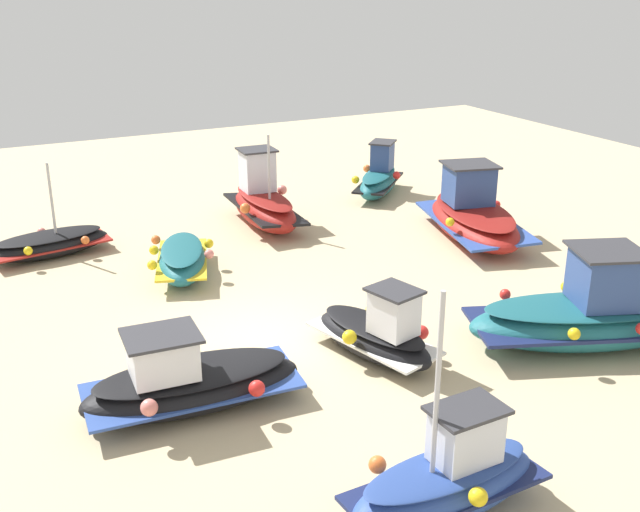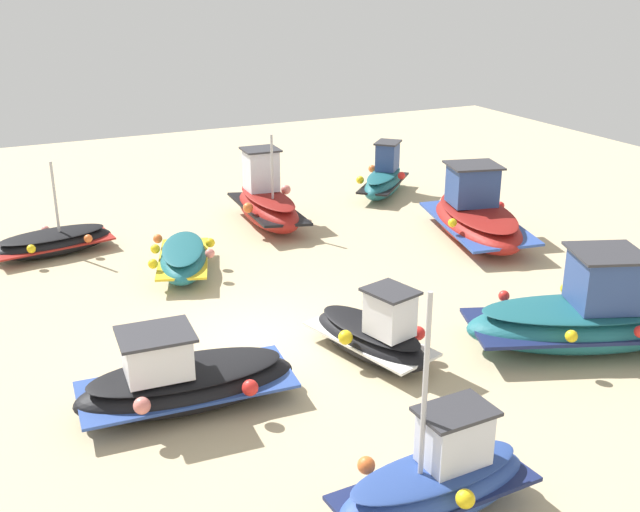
% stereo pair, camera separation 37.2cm
% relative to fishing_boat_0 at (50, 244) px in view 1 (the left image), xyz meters
% --- Properties ---
extents(ground_plane, '(46.85, 46.85, 0.00)m').
position_rel_fishing_boat_0_xyz_m(ground_plane, '(-7.66, -3.40, -0.36)').
color(ground_plane, '#C6B289').
extents(fishing_boat_0, '(1.85, 3.61, 2.77)m').
position_rel_fishing_boat_0_xyz_m(fishing_boat_0, '(0.00, 0.00, 0.00)').
color(fishing_boat_0, black).
rests_on(fishing_boat_0, ground_plane).
extents(fishing_boat_1, '(3.76, 5.56, 2.26)m').
position_rel_fishing_boat_0_xyz_m(fishing_boat_1, '(-11.22, -9.70, 0.33)').
color(fishing_boat_1, '#1E6670').
rests_on(fishing_boat_1, ground_plane).
extents(fishing_boat_2, '(5.41, 3.34, 2.27)m').
position_rel_fishing_boat_0_xyz_m(fishing_boat_2, '(-4.20, -11.99, 0.32)').
color(fishing_boat_2, maroon).
rests_on(fishing_boat_2, ground_plane).
extents(fishing_boat_3, '(3.47, 2.24, 0.87)m').
position_rel_fishing_boat_0_xyz_m(fishing_boat_3, '(-3.12, -2.99, 0.07)').
color(fishing_boat_3, '#1E6670').
rests_on(fishing_boat_3, ground_plane).
extents(fishing_boat_4, '(3.21, 3.21, 1.91)m').
position_rel_fishing_boat_0_xyz_m(fishing_boat_4, '(1.22, -11.87, 0.24)').
color(fishing_boat_4, '#1E6670').
rests_on(fishing_boat_4, ground_plane).
extents(fishing_boat_5, '(2.13, 4.32, 1.68)m').
position_rel_fishing_boat_0_xyz_m(fishing_boat_5, '(-9.74, -1.06, 0.18)').
color(fishing_boat_5, black).
rests_on(fishing_boat_5, ground_plane).
extents(fishing_boat_6, '(3.39, 2.00, 1.74)m').
position_rel_fishing_boat_0_xyz_m(fishing_boat_6, '(-9.60, -5.28, 0.18)').
color(fishing_boat_6, black).
rests_on(fishing_boat_6, ground_plane).
extents(fishing_boat_7, '(1.76, 3.35, 3.81)m').
position_rel_fishing_boat_0_xyz_m(fishing_boat_7, '(-14.43, -3.64, 0.22)').
color(fishing_boat_7, '#2D4C9E').
rests_on(fishing_boat_7, ground_plane).
extents(fishing_boat_8, '(4.15, 2.18, 3.14)m').
position_rel_fishing_boat_0_xyz_m(fishing_boat_8, '(-0.16, -6.67, 0.37)').
color(fishing_boat_8, maroon).
rests_on(fishing_boat_8, ground_plane).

